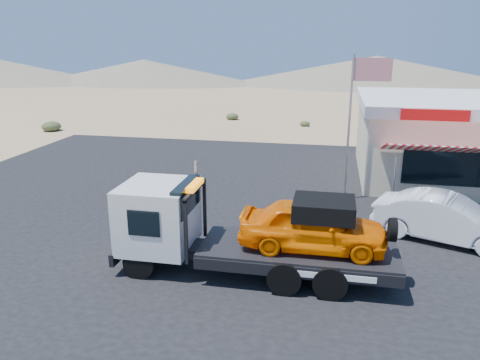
{
  "coord_description": "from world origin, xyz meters",
  "views": [
    {
      "loc": [
        4.01,
        -14.9,
        6.58
      ],
      "look_at": [
        0.74,
        1.54,
        1.5
      ],
      "focal_mm": 35.0,
      "sensor_mm": 36.0,
      "label": 1
    }
  ],
  "objects_px": {
    "white_sedan": "(447,219)",
    "jerky_store": "(468,138)",
    "tow_truck": "(247,227)",
    "flagpole": "(356,111)"
  },
  "relations": [
    {
      "from": "tow_truck",
      "to": "white_sedan",
      "type": "height_order",
      "value": "tow_truck"
    },
    {
      "from": "flagpole",
      "to": "jerky_store",
      "type": "bearing_deg",
      "value": 38.79
    },
    {
      "from": "tow_truck",
      "to": "jerky_store",
      "type": "relative_size",
      "value": 0.76
    },
    {
      "from": "white_sedan",
      "to": "jerky_store",
      "type": "height_order",
      "value": "jerky_store"
    },
    {
      "from": "white_sedan",
      "to": "jerky_store",
      "type": "bearing_deg",
      "value": 3.94
    },
    {
      "from": "white_sedan",
      "to": "jerky_store",
      "type": "relative_size",
      "value": 0.45
    },
    {
      "from": "tow_truck",
      "to": "flagpole",
      "type": "relative_size",
      "value": 1.32
    },
    {
      "from": "jerky_store",
      "to": "white_sedan",
      "type": "bearing_deg",
      "value": -107.17
    },
    {
      "from": "jerky_store",
      "to": "flagpole",
      "type": "height_order",
      "value": "flagpole"
    },
    {
      "from": "jerky_store",
      "to": "tow_truck",
      "type": "bearing_deg",
      "value": -126.55
    }
  ]
}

